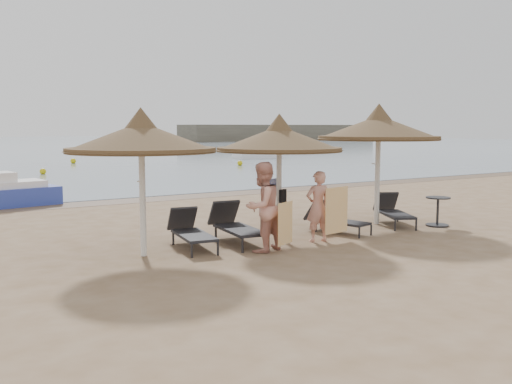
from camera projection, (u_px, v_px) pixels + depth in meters
ground at (293, 245)px, 12.85m from camera, size 160.00×160.00×0.00m
wet_sand_strip at (142, 200)px, 20.76m from camera, size 200.00×1.60×0.01m
palapa_left at (141, 138)px, 11.48m from camera, size 3.06×3.06×3.04m
palapa_center at (279, 139)px, 13.29m from camera, size 2.98×2.98×2.96m
palapa_right at (379, 128)px, 15.32m from camera, size 3.30×3.30×3.27m
lounger_far_left at (190, 230)px, 12.55m from camera, size 0.89×1.94×0.84m
lounger_near_left at (235, 225)px, 13.09m from camera, size 0.90×2.10×0.91m
lounger_near_right at (334, 218)px, 14.37m from camera, size 0.97×1.81×0.77m
lounger_far_right at (393, 211)px, 15.52m from camera, size 1.37×1.93×0.83m
side_table at (438, 212)px, 15.23m from camera, size 0.65×0.65×0.78m
person_left at (262, 200)px, 12.04m from camera, size 1.17×0.94×2.22m
person_right at (318, 201)px, 13.10m from camera, size 0.96×0.72×1.90m
towel_left at (285, 223)px, 11.98m from camera, size 0.59×0.31×0.90m
towel_right at (337, 210)px, 13.10m from camera, size 0.76×0.13×1.07m
bag_patterned at (275, 187)px, 13.57m from camera, size 0.31×0.17×0.37m
bag_dark at (283, 196)px, 13.31m from camera, size 0.23×0.15×0.31m
pedal_boat at (17, 193)px, 19.23m from camera, size 2.69×1.85×1.16m
buoy_mid at (73, 161)px, 40.87m from camera, size 0.39×0.39×0.39m
buoy_right at (240, 163)px, 38.69m from camera, size 0.36×0.36×0.36m
buoy_extra at (43, 171)px, 31.60m from camera, size 0.35×0.35×0.35m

